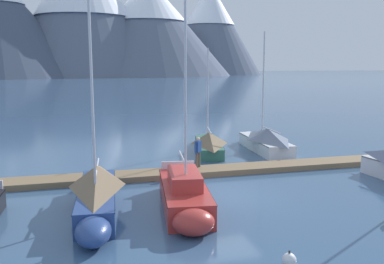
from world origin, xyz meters
TOP-DOWN VIEW (x-y plane):
  - ground_plane at (0.00, 0.00)m, footprint 700.00×700.00m
  - mountain_shoulder_ridge at (0.14, 211.92)m, footprint 82.96×82.96m
  - mountain_east_summit at (33.69, 211.79)m, footprint 87.83×87.83m
  - mountain_rear_spur at (74.26, 230.89)m, footprint 62.58×62.58m
  - dock at (0.00, 4.00)m, footprint 23.91×2.00m
  - sailboat_second_berth at (-5.80, -0.62)m, footprint 2.08×7.38m
  - sailboat_mid_dock_port at (-2.34, -1.29)m, footprint 2.55×6.58m
  - sailboat_mid_dock_starboard at (2.18, 9.65)m, footprint 3.03×7.34m
  - sailboat_far_berth at (6.02, 8.92)m, footprint 2.41×7.03m
  - person_on_dock at (-0.13, 4.35)m, footprint 0.45×0.43m
  - mooring_buoy_inner_mooring at (-0.66, -6.85)m, footprint 0.43×0.43m

SIDE VIEW (x-z plane):
  - ground_plane at x=0.00m, z-range 0.00..0.00m
  - dock at x=0.00m, z-range -0.01..0.29m
  - mooring_buoy_inner_mooring at x=-0.66m, z-range -0.04..0.47m
  - sailboat_mid_dock_port at x=-2.34m, z-range -3.99..5.26m
  - sailboat_mid_dock_starboard at x=2.18m, z-range -2.82..4.16m
  - sailboat_far_berth at x=6.02m, z-range -3.27..4.80m
  - sailboat_second_berth at x=-5.80m, z-range -3.64..5.33m
  - person_on_dock at x=-0.13m, z-range 0.42..2.11m
  - mountain_east_summit at x=33.69m, z-range 1.24..52.33m
  - mountain_rear_spur at x=74.26m, z-range 1.38..55.30m
  - mountain_shoulder_ridge at x=0.14m, z-range 2.44..70.62m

